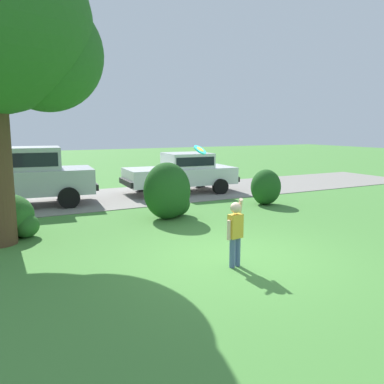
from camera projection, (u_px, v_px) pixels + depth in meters
ground_plane at (232, 256)px, 7.98m from camera, size 80.00×80.00×0.00m
driveway_strip at (119, 197)px, 14.66m from camera, size 28.00×4.40×0.02m
shrub_near_tree at (9, 217)px, 9.33m from camera, size 1.31×1.24×1.02m
shrub_centre_left at (169, 193)px, 11.20m from camera, size 1.46×1.23×1.59m
shrub_centre at (265, 188)px, 13.26m from camera, size 1.02×0.95×1.17m
parked_sedan at (182, 171)px, 15.60m from camera, size 4.51×2.32×1.56m
parked_suv at (20, 173)px, 12.85m from camera, size 4.85×2.45×1.92m
child_thrower at (235, 229)px, 7.27m from camera, size 0.43×0.31×1.29m
frisbee at (200, 150)px, 8.00m from camera, size 0.32×0.25×0.25m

